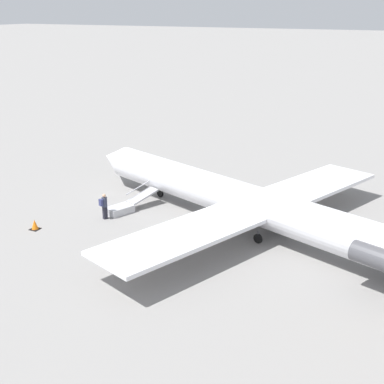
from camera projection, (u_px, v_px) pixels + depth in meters
name	position (u px, v px, depth m)	size (l,w,h in m)	color
ground_plane	(239.00, 227.00, 34.10)	(600.00, 600.00, 0.00)	gray
airplane_main	(251.00, 203.00, 32.90)	(28.61, 22.40, 6.14)	silver
boarding_stairs	(124.00, 207.00, 36.47)	(2.28, 4.12, 1.58)	#B2B2B7
passenger	(104.00, 205.00, 35.06)	(0.43, 0.57, 1.74)	#23232D
traffic_cone_near_stairs	(35.00, 225.00, 33.63)	(0.59, 0.59, 0.64)	black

